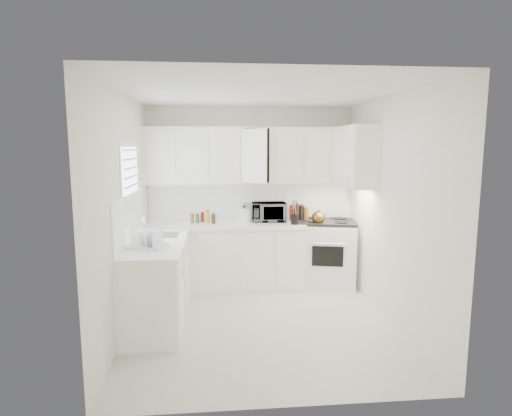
{
  "coord_description": "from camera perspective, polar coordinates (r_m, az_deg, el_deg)",
  "views": [
    {
      "loc": [
        -0.49,
        -4.61,
        2.03
      ],
      "look_at": [
        0.0,
        0.7,
        1.25
      ],
      "focal_mm": 29.6,
      "sensor_mm": 36.0,
      "label": 1
    }
  ],
  "objects": [
    {
      "name": "utensil_crock",
      "position": [
        5.9,
        5.3,
        -0.52
      ],
      "size": [
        0.14,
        0.14,
        0.36
      ],
      "primitive_type": null,
      "rotation": [
        0.0,
        0.0,
        -0.22
      ],
      "color": "black",
      "rests_on": "countertop_back"
    },
    {
      "name": "stove",
      "position": [
        6.29,
        9.59,
        -4.78
      ],
      "size": [
        0.93,
        0.82,
        1.23
      ],
      "primitive_type": null,
      "rotation": [
        0.0,
        0.0,
        -0.23
      ],
      "color": "white",
      "rests_on": "floor"
    },
    {
      "name": "wall_back",
      "position": [
        6.28,
        -0.76,
        1.64
      ],
      "size": [
        3.0,
        0.0,
        3.0
      ],
      "primitive_type": "plane",
      "rotation": [
        1.57,
        0.0,
        0.0
      ],
      "color": "white",
      "rests_on": "ground"
    },
    {
      "name": "rice_cooker",
      "position": [
        6.1,
        -1.59,
        -0.75
      ],
      "size": [
        0.27,
        0.27,
        0.24
      ],
      "primitive_type": null,
      "rotation": [
        0.0,
        0.0,
        0.14
      ],
      "color": "white",
      "rests_on": "countertop_back"
    },
    {
      "name": "wall_right",
      "position": [
        5.08,
        17.86,
        -0.36
      ],
      "size": [
        0.0,
        3.2,
        3.2
      ],
      "primitive_type": "plane",
      "rotation": [
        1.57,
        0.0,
        -1.57
      ],
      "color": "white",
      "rests_on": "ground"
    },
    {
      "name": "spice_left_0",
      "position": [
        6.13,
        -8.57,
        -1.31
      ],
      "size": [
        0.06,
        0.06,
        0.13
      ],
      "primitive_type": "cylinder",
      "color": "olive",
      "rests_on": "countertop_back"
    },
    {
      "name": "microwave",
      "position": [
        6.13,
        1.76,
        -0.26
      ],
      "size": [
        0.5,
        0.29,
        0.33
      ],
      "primitive_type": "imported",
      "rotation": [
        0.0,
        0.0,
        -0.03
      ],
      "color": "gray",
      "rests_on": "countertop_back"
    },
    {
      "name": "wall_front",
      "position": [
        3.14,
        3.9,
        -5.17
      ],
      "size": [
        3.0,
        0.0,
        3.0
      ],
      "primitive_type": "plane",
      "rotation": [
        -1.57,
        0.0,
        0.0
      ],
      "color": "white",
      "rests_on": "ground"
    },
    {
      "name": "lower_cabinets_left",
      "position": [
        5.12,
        -13.17,
        -9.9
      ],
      "size": [
        0.6,
        1.6,
        0.9
      ],
      "primitive_type": null,
      "color": "white",
      "rests_on": "floor"
    },
    {
      "name": "backsplash_back",
      "position": [
        6.28,
        -0.75,
        0.95
      ],
      "size": [
        2.98,
        0.02,
        0.55
      ],
      "primitive_type": "cube",
      "color": "white",
      "rests_on": "wall_back"
    },
    {
      "name": "upper_cabinets_back",
      "position": [
        6.09,
        -0.64,
        3.33
      ],
      "size": [
        3.0,
        0.33,
        0.8
      ],
      "primitive_type": null,
      "color": "white",
      "rests_on": "wall_back"
    },
    {
      "name": "sauce_right_2",
      "position": [
        6.27,
        5.65,
        -0.76
      ],
      "size": [
        0.06,
        0.06,
        0.19
      ],
      "primitive_type": "cylinder",
      "color": "#512117",
      "rests_on": "countertop_back"
    },
    {
      "name": "tea_kettle",
      "position": [
        6.01,
        8.42,
        -1.17
      ],
      "size": [
        0.27,
        0.24,
        0.22
      ],
      "primitive_type": null,
      "rotation": [
        0.0,
        0.0,
        -0.19
      ],
      "color": "brown",
      "rests_on": "stove"
    },
    {
      "name": "spice_left_1",
      "position": [
        6.04,
        -7.9,
        -1.44
      ],
      "size": [
        0.06,
        0.06,
        0.13
      ],
      "primitive_type": "cylinder",
      "color": "#26722B",
      "rests_on": "countertop_back"
    },
    {
      "name": "upper_cabinets_right",
      "position": [
        5.76,
        13.25,
        2.81
      ],
      "size": [
        0.33,
        0.9,
        0.8
      ],
      "primitive_type": null,
      "color": "white",
      "rests_on": "wall_right"
    },
    {
      "name": "sauce_right_0",
      "position": [
        6.25,
        4.66,
        -0.78
      ],
      "size": [
        0.06,
        0.06,
        0.19
      ],
      "primitive_type": "cylinder",
      "color": "#B01718",
      "rests_on": "countertop_back"
    },
    {
      "name": "lower_cabinets_back",
      "position": [
        6.12,
        -4.19,
        -6.66
      ],
      "size": [
        2.22,
        0.6,
        0.9
      ],
      "primitive_type": null,
      "color": "white",
      "rests_on": "floor"
    },
    {
      "name": "window_blinds",
      "position": [
        5.08,
        -16.48,
        2.55
      ],
      "size": [
        0.06,
        0.96,
        1.06
      ],
      "primitive_type": null,
      "color": "white",
      "rests_on": "wall_left"
    },
    {
      "name": "sauce_right_1",
      "position": [
        6.2,
        5.25,
        -0.86
      ],
      "size": [
        0.06,
        0.06,
        0.19
      ],
      "primitive_type": "cylinder",
      "color": "gold",
      "rests_on": "countertop_back"
    },
    {
      "name": "backsplash_left",
      "position": [
        4.98,
        -16.77,
        -1.35
      ],
      "size": [
        0.02,
        1.6,
        0.55
      ],
      "primitive_type": "cube",
      "color": "white",
      "rests_on": "wall_left"
    },
    {
      "name": "spice_left_2",
      "position": [
        6.12,
        -7.17,
        -1.29
      ],
      "size": [
        0.06,
        0.06,
        0.13
      ],
      "primitive_type": "cylinder",
      "color": "#B01718",
      "rests_on": "countertop_back"
    },
    {
      "name": "paper_towel",
      "position": [
        6.22,
        -2.05,
        -0.43
      ],
      "size": [
        0.12,
        0.12,
        0.27
      ],
      "primitive_type": "cylinder",
      "color": "white",
      "rests_on": "countertop_back"
    },
    {
      "name": "sauce_right_3",
      "position": [
        6.22,
        6.25,
        -0.84
      ],
      "size": [
        0.06,
        0.06,
        0.19
      ],
      "primitive_type": "cylinder",
      "color": "black",
      "rests_on": "countertop_back"
    },
    {
      "name": "countertop_left",
      "position": [
        4.99,
        -13.24,
        -4.71
      ],
      "size": [
        0.64,
        1.62,
        0.05
      ],
      "primitive_type": "cube",
      "color": "white",
      "rests_on": "lower_cabinets_left"
    },
    {
      "name": "floor",
      "position": [
        5.07,
        0.76,
        -15.31
      ],
      "size": [
        3.2,
        3.2,
        0.0
      ],
      "primitive_type": "plane",
      "color": "silver",
      "rests_on": "ground"
    },
    {
      "name": "sauce_right_4",
      "position": [
        6.29,
        6.63,
        -0.75
      ],
      "size": [
        0.06,
        0.06,
        0.19
      ],
      "primitive_type": "cylinder",
      "color": "olive",
      "rests_on": "countertop_back"
    },
    {
      "name": "countertop_back",
      "position": [
        6.01,
        -4.23,
        -2.3
      ],
      "size": [
        2.24,
        0.64,
        0.05
      ],
      "primitive_type": "cube",
      "color": "white",
      "rests_on": "lower_cabinets_back"
    },
    {
      "name": "frying_pan",
      "position": [
        6.42,
        10.85,
        -1.39
      ],
      "size": [
        0.37,
        0.46,
        0.04
      ],
      "primitive_type": null,
      "rotation": [
        0.0,
        0.0,
        0.39
      ],
      "color": "black",
      "rests_on": "stove"
    },
    {
      "name": "sink",
      "position": [
        5.3,
        -12.78,
        -2.33
      ],
      "size": [
        0.42,
        0.38,
        0.3
      ],
      "primitive_type": null,
      "color": "gray",
      "rests_on": "countertop_left"
    },
    {
      "name": "spice_left_3",
      "position": [
        6.03,
        -6.48,
        -1.42
      ],
      "size": [
        0.06,
        0.06,
        0.13
      ],
      "primitive_type": "cylinder",
      "color": "gold",
      "rests_on": "countertop_back"
    },
    {
      "name": "spice_left_4",
      "position": [
        6.12,
        -5.76,
        -1.27
      ],
      "size": [
        0.06,
        0.06,
        0.13
      ],
      "primitive_type": "cylinder",
      "color": "#512117",
      "rests_on": "countertop_back"
    },
    {
      "name": "dish_rack",
      "position": [
        4.7,
        -14.53,
        -3.9
      ],
      "size": [
        0.46,
        0.39,
        0.22
      ],
      "primitive_type": null,
      "rotation": [
        0.0,
        0.0,
        -0.28
      ],
      "color": "white",
      "rests_on": "countertop_left"
    },
    {
      "name": "wall_left",
      "position": [
        4.78,
        -17.39,
        -0.86
      ],
      "size": [
        0.0,
        3.2,
        3.2
      ],
      "primitive_type": "plane",
      "rotation": [
        1.57,
        0.0,
        1.57
      ],
      "color": "white",
      "rests_on": "ground"
    },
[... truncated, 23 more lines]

